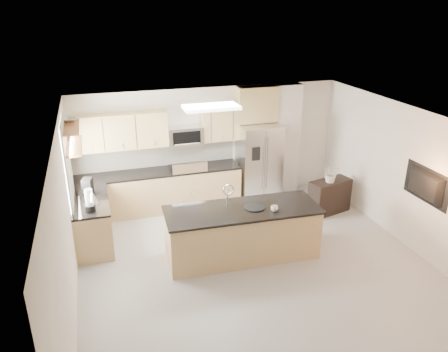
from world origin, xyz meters
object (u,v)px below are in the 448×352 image
object	(u,v)px
island	(242,232)
platter	(254,207)
bowl	(70,119)
range	(188,187)
coffee_maker	(88,187)
television	(422,186)
flower_vase	(332,169)
microwave	(185,135)
refrigerator	(259,162)
credenza	(329,196)
blender	(89,202)
cup	(274,208)
kettle	(92,197)

from	to	relation	value
island	platter	size ratio (longest dim) A/B	7.43
platter	bowl	size ratio (longest dim) A/B	1.00
range	coffee_maker	distance (m)	2.32
island	television	bearing A→B (deg)	-12.73
bowl	flower_vase	world-z (taller)	bowl
coffee_maker	flower_vase	bearing A→B (deg)	-5.18
microwave	platter	size ratio (longest dim) A/B	2.03
refrigerator	credenza	bearing A→B (deg)	-42.99
coffee_maker	bowl	size ratio (longest dim) A/B	0.85
platter	coffee_maker	size ratio (longest dim) A/B	1.17
microwave	flower_vase	xyz separation A→B (m)	(2.83, -1.38, -0.58)
platter	television	distance (m)	2.95
blender	television	xyz separation A→B (m)	(5.58, -1.56, 0.25)
microwave	cup	xyz separation A→B (m)	(0.98, -2.67, -0.63)
platter	microwave	bearing A→B (deg)	105.85
coffee_maker	television	xyz separation A→B (m)	(5.60, -2.32, 0.28)
island	coffee_maker	bearing A→B (deg)	152.41
flower_vase	island	bearing A→B (deg)	-156.05
microwave	bowl	bearing A→B (deg)	-158.51
platter	blender	distance (m)	2.87
kettle	television	world-z (taller)	television
television	blender	bearing A→B (deg)	74.43
credenza	bowl	xyz separation A→B (m)	(-5.14, 0.43, 2.01)
island	credenza	world-z (taller)	island
cup	platter	xyz separation A→B (m)	(-0.29, 0.22, -0.04)
microwave	refrigerator	distance (m)	1.82
microwave	bowl	world-z (taller)	bowl
microwave	bowl	xyz separation A→B (m)	(-2.25, -0.89, 0.75)
refrigerator	flower_vase	distance (m)	1.69
refrigerator	television	world-z (taller)	refrigerator
refrigerator	coffee_maker	distance (m)	3.83
blender	bowl	xyz separation A→B (m)	(-0.18, 0.80, 1.28)
cup	microwave	bearing A→B (deg)	110.20
bowl	television	bearing A→B (deg)	-22.27
cup	kettle	world-z (taller)	kettle
platter	flower_vase	size ratio (longest dim) A/B	0.62
credenza	flower_vase	distance (m)	0.68
blender	kettle	xyz separation A→B (m)	(0.05, 0.31, -0.06)
credenza	coffee_maker	distance (m)	5.04
island	bowl	xyz separation A→B (m)	(-2.73, 1.53, 1.91)
bowl	blender	bearing A→B (deg)	-77.70
refrigerator	television	size ratio (longest dim) A/B	1.65
coffee_maker	blender	bearing A→B (deg)	-88.49
platter	coffee_maker	world-z (taller)	coffee_maker
blender	bowl	bearing A→B (deg)	102.30
island	television	xyz separation A→B (m)	(3.03, -0.82, 0.87)
platter	television	size ratio (longest dim) A/B	0.35
refrigerator	island	world-z (taller)	refrigerator
island	coffee_maker	distance (m)	3.04
cup	blender	size ratio (longest dim) A/B	0.30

